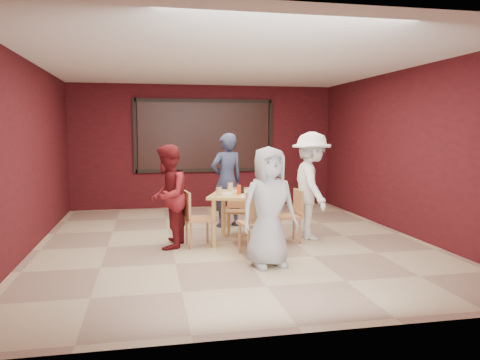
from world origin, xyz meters
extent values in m
plane|color=#CCB78E|center=(0.00, 0.00, 0.00)|extent=(7.00, 7.00, 0.00)
cube|color=black|center=(0.00, 3.45, 1.65)|extent=(3.00, 0.02, 1.50)
cube|color=#DBB159|center=(0.17, -0.13, 0.76)|extent=(1.26, 1.26, 0.04)
cylinder|color=#DBB159|center=(-0.07, 0.38, 0.37)|extent=(0.07, 0.07, 0.74)
cylinder|color=#DBB159|center=(0.67, 0.11, 0.37)|extent=(0.07, 0.07, 0.74)
cylinder|color=#DBB159|center=(-0.34, -0.36, 0.37)|extent=(0.07, 0.07, 0.74)
cylinder|color=#DBB159|center=(0.41, -0.63, 0.37)|extent=(0.07, 0.07, 0.74)
cylinder|color=silver|center=(0.17, -0.44, 0.78)|extent=(0.25, 0.25, 0.01)
cone|color=#ECA953|center=(0.17, -0.44, 0.80)|extent=(0.23, 0.23, 0.02)
cylinder|color=beige|center=(0.30, -0.53, 0.85)|extent=(0.09, 0.09, 0.14)
cylinder|color=black|center=(0.30, -0.53, 0.92)|extent=(0.09, 0.09, 0.01)
cylinder|color=silver|center=(0.17, 0.18, 0.78)|extent=(0.25, 0.25, 0.01)
cone|color=#ECA953|center=(0.17, 0.18, 0.80)|extent=(0.23, 0.23, 0.02)
cylinder|color=beige|center=(0.03, 0.28, 0.85)|extent=(0.09, 0.09, 0.14)
cylinder|color=black|center=(0.03, 0.28, 0.92)|extent=(0.09, 0.09, 0.01)
cylinder|color=silver|center=(-0.14, -0.13, 0.78)|extent=(0.25, 0.25, 0.01)
cone|color=#ECA953|center=(-0.14, -0.13, 0.80)|extent=(0.23, 0.23, 0.02)
cylinder|color=beige|center=(-0.24, -0.26, 0.85)|extent=(0.09, 0.09, 0.14)
cylinder|color=black|center=(-0.24, -0.26, 0.92)|extent=(0.09, 0.09, 0.01)
cylinder|color=silver|center=(0.48, -0.13, 0.78)|extent=(0.25, 0.25, 0.01)
cone|color=#ECA953|center=(0.48, -0.13, 0.80)|extent=(0.23, 0.23, 0.02)
cylinder|color=beige|center=(0.57, 0.01, 0.85)|extent=(0.09, 0.09, 0.14)
cylinder|color=black|center=(0.57, 0.01, 0.92)|extent=(0.09, 0.09, 0.01)
cylinder|color=silver|center=(0.25, -0.16, 0.83)|extent=(0.06, 0.06, 0.10)
cylinder|color=silver|center=(0.19, -0.21, 0.82)|extent=(0.05, 0.05, 0.08)
cylinder|color=red|center=(0.08, -0.18, 0.85)|extent=(0.07, 0.07, 0.15)
cube|color=black|center=(0.14, -0.04, 0.83)|extent=(0.12, 0.08, 0.10)
cube|color=#B27E45|center=(0.18, -0.91, 0.46)|extent=(0.51, 0.51, 0.04)
cylinder|color=#B27E45|center=(0.34, -0.71, 0.22)|extent=(0.04, 0.04, 0.44)
cylinder|color=#B27E45|center=(-0.02, -0.76, 0.22)|extent=(0.04, 0.04, 0.44)
cylinder|color=#B27E45|center=(0.39, -1.06, 0.22)|extent=(0.04, 0.04, 0.44)
cylinder|color=#B27E45|center=(0.03, -1.12, 0.22)|extent=(0.04, 0.04, 0.44)
cube|color=#B27E45|center=(0.21, -1.11, 0.71)|extent=(0.45, 0.10, 0.43)
cube|color=#B27E45|center=(0.20, 0.50, 0.39)|extent=(0.46, 0.46, 0.04)
cylinder|color=#B27E45|center=(0.01, 0.38, 0.18)|extent=(0.03, 0.03, 0.37)
cylinder|color=#B27E45|center=(0.31, 0.31, 0.18)|extent=(0.03, 0.03, 0.37)
cylinder|color=#B27E45|center=(0.08, 0.68, 0.18)|extent=(0.03, 0.03, 0.37)
cylinder|color=#B27E45|center=(0.38, 0.61, 0.18)|extent=(0.03, 0.03, 0.37)
cube|color=#B27E45|center=(0.24, 0.66, 0.60)|extent=(0.38, 0.12, 0.36)
cube|color=#B27E45|center=(-0.54, -0.22, 0.42)|extent=(0.45, 0.45, 0.04)
cylinder|color=#B27E45|center=(-0.36, -0.37, 0.20)|extent=(0.04, 0.04, 0.40)
cylinder|color=#B27E45|center=(-0.39, -0.04, 0.20)|extent=(0.04, 0.04, 0.40)
cylinder|color=#B27E45|center=(-0.69, -0.41, 0.20)|extent=(0.04, 0.04, 0.40)
cylinder|color=#B27E45|center=(-0.72, -0.08, 0.20)|extent=(0.04, 0.04, 0.40)
cube|color=#B27E45|center=(-0.72, -0.24, 0.65)|extent=(0.08, 0.41, 0.39)
cube|color=#B27E45|center=(0.85, -0.23, 0.41)|extent=(0.41, 0.41, 0.04)
cylinder|color=#B27E45|center=(0.69, -0.06, 0.20)|extent=(0.03, 0.03, 0.39)
cylinder|color=#B27E45|center=(0.69, -0.39, 0.20)|extent=(0.03, 0.03, 0.39)
cylinder|color=#B27E45|center=(1.02, -0.06, 0.20)|extent=(0.03, 0.03, 0.39)
cylinder|color=#B27E45|center=(1.02, -0.39, 0.20)|extent=(0.03, 0.03, 0.39)
cube|color=#B27E45|center=(1.04, -0.22, 0.64)|extent=(0.04, 0.40, 0.38)
imported|color=#A9A9A9|center=(0.23, -1.47, 0.78)|extent=(0.84, 0.63, 1.56)
imported|color=#2E3452|center=(0.12, 1.17, 0.86)|extent=(0.72, 0.58, 1.72)
imported|color=maroon|center=(-1.01, -0.21, 0.78)|extent=(0.76, 0.88, 1.56)
imported|color=white|center=(1.31, -0.05, 0.87)|extent=(0.72, 1.17, 1.74)
camera|label=1|loc=(-1.31, -7.23, 1.76)|focal=35.00mm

